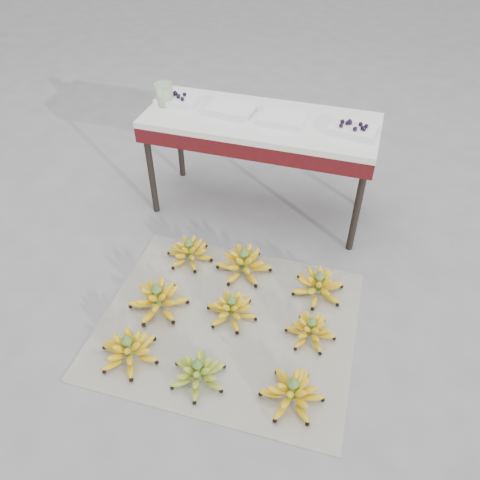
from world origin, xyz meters
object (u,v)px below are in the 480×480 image
(bunch_back_center, at_px, (244,263))
(tray_far_left, at_px, (177,100))
(newspaper_mat, at_px, (228,323))
(bunch_front_left, at_px, (129,350))
(bunch_mid_center, at_px, (232,309))
(bunch_back_right, at_px, (318,285))
(bunch_front_center, at_px, (198,373))
(vendor_table, at_px, (260,129))
(bunch_mid_right, at_px, (311,330))
(tray_left, at_px, (230,110))
(bunch_mid_left, at_px, (158,299))
(bunch_back_left, at_px, (189,252))
(glass_jar, at_px, (164,94))
(tray_far_right, at_px, (354,129))
(bunch_front_right, at_px, (292,392))
(tray_right, at_px, (283,119))

(bunch_back_center, height_order, tray_far_left, tray_far_left)
(newspaper_mat, relative_size, bunch_front_left, 3.47)
(bunch_mid_center, distance_m, bunch_back_center, 0.33)
(bunch_back_right, bearing_deg, bunch_front_left, -147.46)
(bunch_front_center, relative_size, vendor_table, 0.25)
(bunch_mid_right, bearing_deg, tray_far_left, 157.35)
(vendor_table, distance_m, tray_left, 0.21)
(bunch_front_center, relative_size, bunch_mid_left, 0.89)
(bunch_mid_right, distance_m, bunch_back_left, 0.83)
(glass_jar, bearing_deg, tray_far_right, -1.39)
(bunch_front_right, height_order, glass_jar, glass_jar)
(bunch_back_left, xyz_separation_m, tray_far_left, (-0.29, 0.63, 0.60))
(bunch_back_center, relative_size, tray_right, 1.27)
(bunch_front_center, bearing_deg, bunch_mid_right, 63.27)
(newspaper_mat, relative_size, bunch_front_right, 3.89)
(bunch_front_left, xyz_separation_m, bunch_front_right, (0.76, 0.01, -0.00))
(bunch_mid_center, xyz_separation_m, tray_left, (-0.30, 0.93, 0.60))
(bunch_mid_center, height_order, bunch_mid_right, bunch_mid_center)
(newspaper_mat, bearing_deg, tray_far_left, 122.44)
(bunch_back_left, distance_m, glass_jar, 0.94)
(tray_far_left, bearing_deg, bunch_back_center, -46.13)
(bunch_mid_right, xyz_separation_m, bunch_back_left, (-0.76, 0.34, 0.00))
(tray_right, xyz_separation_m, tray_far_right, (0.39, -0.01, 0.00))
(bunch_back_center, height_order, tray_left, tray_left)
(tray_far_right, bearing_deg, bunch_front_left, -121.54)
(bunch_mid_left, relative_size, vendor_table, 0.28)
(tray_left, distance_m, glass_jar, 0.41)
(tray_right, bearing_deg, bunch_mid_right, -66.96)
(bunch_front_left, distance_m, bunch_mid_right, 0.86)
(bunch_mid_center, xyz_separation_m, bunch_back_right, (0.39, 0.28, 0.00))
(bunch_mid_right, distance_m, tray_right, 1.16)
(bunch_front_left, bearing_deg, bunch_mid_left, 112.28)
(bunch_front_center, height_order, bunch_mid_left, bunch_mid_left)
(vendor_table, distance_m, tray_right, 0.16)
(bunch_front_left, distance_m, bunch_mid_center, 0.53)
(bunch_front_right, bearing_deg, bunch_mid_center, 125.32)
(bunch_back_left, height_order, tray_left, tray_left)
(bunch_front_center, distance_m, tray_right, 1.43)
(tray_far_right, bearing_deg, newspaper_mat, -113.59)
(tray_right, height_order, glass_jar, glass_jar)
(newspaper_mat, height_order, bunch_mid_left, bunch_mid_left)
(tray_left, bearing_deg, bunch_front_center, -78.34)
(tray_far_left, height_order, tray_right, tray_far_left)
(bunch_front_right, height_order, bunch_mid_left, bunch_mid_left)
(bunch_front_left, bearing_deg, glass_jar, 126.55)
(glass_jar, bearing_deg, bunch_back_right, -30.19)
(bunch_front_right, bearing_deg, bunch_front_left, 169.44)
(bunch_mid_left, bearing_deg, bunch_mid_right, -13.81)
(bunch_back_center, height_order, tray_far_right, tray_far_right)
(bunch_mid_center, bearing_deg, bunch_mid_left, -160.67)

